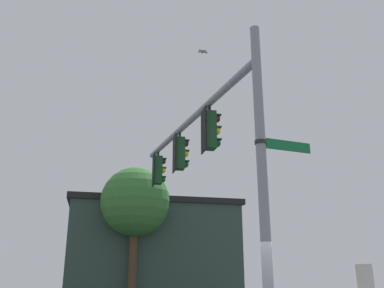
# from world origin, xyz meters

# --- Properties ---
(signal_pole) EXTENTS (0.21, 0.21, 7.23)m
(signal_pole) POSITION_xyz_m (0.00, 0.00, 3.61)
(signal_pole) COLOR gray
(signal_pole) RESTS_ON ground
(mast_arm) EXTENTS (8.14, 1.55, 0.20)m
(mast_arm) POSITION_xyz_m (-4.05, -0.68, 6.40)
(mast_arm) COLOR gray
(traffic_light_nearest_pole) EXTENTS (0.54, 0.49, 1.31)m
(traffic_light_nearest_pole) POSITION_xyz_m (-2.51, -0.40, 5.61)
(traffic_light_nearest_pole) COLOR black
(traffic_light_mid_inner) EXTENTS (0.54, 0.49, 1.31)m
(traffic_light_mid_inner) POSITION_xyz_m (-4.88, -0.79, 5.61)
(traffic_light_mid_inner) COLOR black
(traffic_light_mid_outer) EXTENTS (0.54, 0.49, 1.31)m
(traffic_light_mid_outer) POSITION_xyz_m (-7.24, -1.19, 5.61)
(traffic_light_mid_outer) COLOR black
(street_name_sign) EXTENTS (0.34, 1.33, 0.22)m
(street_name_sign) POSITION_xyz_m (-0.07, 0.40, 4.50)
(street_name_sign) COLOR #147238
(bird_flying) EXTENTS (0.25, 0.37, 0.12)m
(bird_flying) POSITION_xyz_m (-5.32, 0.09, 9.68)
(bird_flying) COLOR gray
(storefront_building) EXTENTS (6.38, 9.19, 5.65)m
(storefront_building) POSITION_xyz_m (-15.35, -0.45, 2.84)
(storefront_building) COLOR #33473D
(storefront_building) RESTS_ON ground
(tree_by_storefront) EXTENTS (3.34, 3.34, 6.89)m
(tree_by_storefront) POSITION_xyz_m (-12.24, -1.65, 5.17)
(tree_by_storefront) COLOR #4C3823
(tree_by_storefront) RESTS_ON ground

